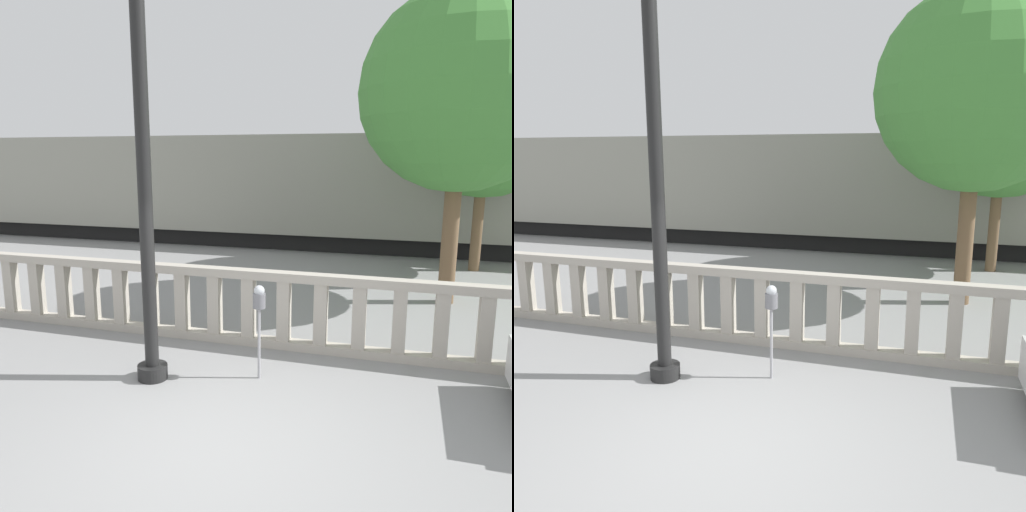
% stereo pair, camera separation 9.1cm
% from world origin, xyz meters
% --- Properties ---
extents(ground_plane, '(160.00, 160.00, 0.00)m').
position_xyz_m(ground_plane, '(0.00, 0.00, 0.00)').
color(ground_plane, gray).
extents(balustrade, '(15.28, 0.24, 1.26)m').
position_xyz_m(balustrade, '(0.00, 2.96, 0.63)').
color(balustrade, '#ADA599').
rests_on(balustrade, ground).
extents(lamppost, '(0.42, 0.42, 5.28)m').
position_xyz_m(lamppost, '(-1.48, 1.33, 2.48)').
color(lamppost, black).
rests_on(lamppost, ground).
extents(parking_meter, '(0.18, 0.18, 1.34)m').
position_xyz_m(parking_meter, '(-0.06, 1.77, 1.08)').
color(parking_meter, '#99999E').
rests_on(parking_meter, ground).
extents(train_near, '(26.20, 3.06, 4.33)m').
position_xyz_m(train_near, '(-2.62, 12.56, 1.95)').
color(train_near, black).
rests_on(train_near, ground).
extents(train_far, '(18.81, 2.91, 3.88)m').
position_xyz_m(train_far, '(-2.61, 27.98, 1.74)').
color(train_far, black).
rests_on(train_far, ground).
extents(tree_left, '(4.31, 4.31, 6.28)m').
position_xyz_m(tree_left, '(3.62, 9.90, 4.12)').
color(tree_left, brown).
rests_on(tree_left, ground).
extents(tree_right, '(3.99, 3.99, 6.32)m').
position_xyz_m(tree_right, '(2.68, 6.45, 4.31)').
color(tree_right, brown).
rests_on(tree_right, ground).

